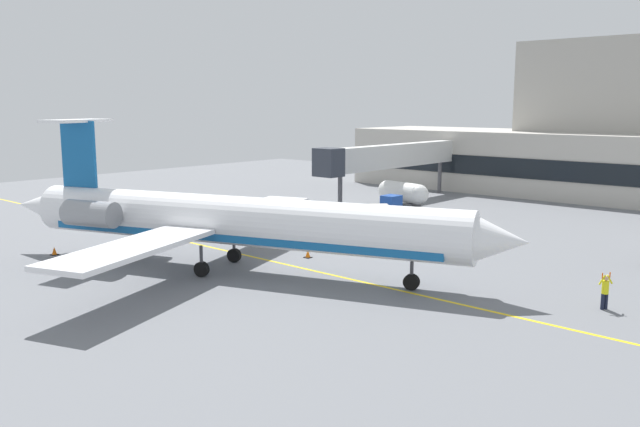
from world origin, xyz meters
name	(u,v)px	position (x,y,z in m)	size (l,w,h in m)	color
ground	(273,274)	(0.00, 0.00, -0.05)	(120.00, 120.00, 0.11)	slate
jet_bridge_east	(387,157)	(-12.10, 28.21, 4.75)	(2.40, 22.07, 6.12)	silver
regional_jet	(229,221)	(-2.46, -1.29, 3.11)	(33.43, 24.71, 9.15)	white
pushback_tractor	(378,218)	(-3.48, 15.22, 0.99)	(4.02, 4.01, 2.20)	silver
belt_loader	(395,208)	(-5.57, 20.50, 1.00)	(1.80, 3.97, 2.20)	#1E4CB2
fuel_tank	(403,192)	(-9.74, 27.67, 1.33)	(6.37, 2.80, 2.35)	white
marshaller	(605,291)	(17.46, 6.14, 0.96)	(0.52, 0.75, 1.89)	#191E33
safety_cone_alpha	(144,233)	(-15.64, 1.20, 0.25)	(0.47, 0.47, 0.55)	orange
safety_cone_bravo	(308,254)	(-1.18, 4.38, 0.25)	(0.47, 0.47, 0.55)	orange
safety_cone_charlie	(206,237)	(-10.75, 3.34, 0.25)	(0.47, 0.47, 0.55)	orange
safety_cone_delta	(54,251)	(-14.60, -6.57, 0.25)	(0.47, 0.47, 0.55)	orange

